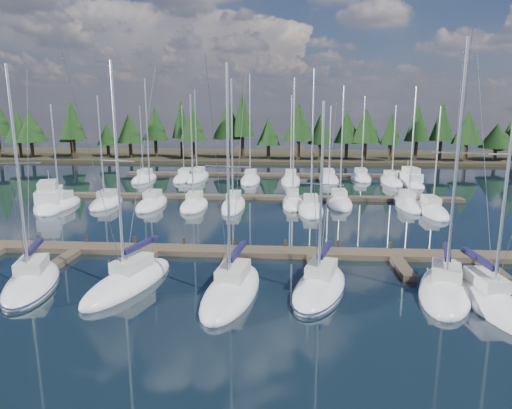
# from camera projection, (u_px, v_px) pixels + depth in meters

# --- Properties ---
(ground) EXTENTS (260.00, 260.00, 0.00)m
(ground) POSITION_uv_depth(u_px,v_px,m) (247.00, 217.00, 46.57)
(ground) COLOR black
(ground) RESTS_ON ground
(far_shore) EXTENTS (220.00, 30.00, 0.60)m
(far_shore) POSITION_uv_depth(u_px,v_px,m) (271.00, 156.00, 105.08)
(far_shore) COLOR #2E2A19
(far_shore) RESTS_ON ground
(main_dock) EXTENTS (44.00, 6.13, 0.90)m
(main_dock) POSITION_uv_depth(u_px,v_px,m) (232.00, 254.00, 34.19)
(main_dock) COLOR brown
(main_dock) RESTS_ON ground
(back_docks) EXTENTS (50.00, 21.80, 0.40)m
(back_docks) POSITION_uv_depth(u_px,v_px,m) (260.00, 184.00, 65.65)
(back_docks) COLOR brown
(back_docks) RESTS_ON ground
(front_sailboat_1) EXTENTS (4.91, 8.31, 14.11)m
(front_sailboat_1) POSITION_uv_depth(u_px,v_px,m) (32.00, 283.00, 28.27)
(front_sailboat_1) COLOR silver
(front_sailboat_1) RESTS_ON ground
(front_sailboat_2) EXTENTS (4.88, 9.04, 14.32)m
(front_sailboat_2) POSITION_uv_depth(u_px,v_px,m) (129.00, 281.00, 28.50)
(front_sailboat_2) COLOR silver
(front_sailboat_2) RESTS_ON ground
(front_sailboat_3) EXTENTS (3.95, 9.08, 14.05)m
(front_sailboat_3) POSITION_uv_depth(u_px,v_px,m) (232.00, 290.00, 27.11)
(front_sailboat_3) COLOR silver
(front_sailboat_3) RESTS_ON ground
(front_sailboat_4) EXTENTS (4.95, 8.49, 12.08)m
(front_sailboat_4) POSITION_uv_depth(u_px,v_px,m) (320.00, 287.00, 27.59)
(front_sailboat_4) COLOR silver
(front_sailboat_4) RESTS_ON ground
(front_sailboat_5) EXTENTS (5.24, 8.68, 15.38)m
(front_sailboat_5) POSITION_uv_depth(u_px,v_px,m) (445.00, 289.00, 27.22)
(front_sailboat_5) COLOR silver
(front_sailboat_5) RESTS_ON ground
(front_sailboat_6) EXTENTS (3.36, 8.91, 15.53)m
(front_sailboat_6) POSITION_uv_depth(u_px,v_px,m) (488.00, 300.00, 25.69)
(front_sailboat_6) COLOR silver
(front_sailboat_6) RESTS_ON ground
(back_sailboat_rows) EXTENTS (43.55, 32.36, 16.68)m
(back_sailboat_rows) POSITION_uv_depth(u_px,v_px,m) (262.00, 189.00, 61.24)
(back_sailboat_rows) COLOR silver
(back_sailboat_rows) RESTS_ON ground
(motor_yacht_left) EXTENTS (6.91, 10.48, 4.99)m
(motor_yacht_left) POSITION_uv_depth(u_px,v_px,m) (50.00, 203.00, 51.23)
(motor_yacht_left) COLOR silver
(motor_yacht_left) RESTS_ON ground
(motor_yacht_right) EXTENTS (4.07, 8.96, 4.32)m
(motor_yacht_right) POSITION_uv_depth(u_px,v_px,m) (409.00, 182.00, 66.48)
(motor_yacht_right) COLOR silver
(motor_yacht_right) RESTS_ON ground
(tree_line) EXTENTS (183.22, 11.57, 13.75)m
(tree_line) POSITION_uv_depth(u_px,v_px,m) (274.00, 126.00, 93.98)
(tree_line) COLOR black
(tree_line) RESTS_ON far_shore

